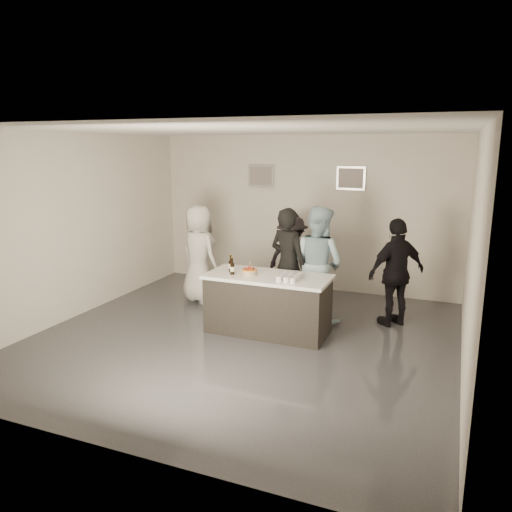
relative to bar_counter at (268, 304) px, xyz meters
name	(u,v)px	position (x,y,z in m)	size (l,w,h in m)	color
floor	(243,338)	(-0.24, -0.38, -0.45)	(6.00, 6.00, 0.00)	#3D3D42
ceiling	(242,130)	(-0.24, -0.38, 2.55)	(6.00, 6.00, 0.00)	white
wall_back	(304,213)	(-0.24, 2.62, 1.05)	(6.00, 0.04, 3.00)	beige
wall_front	(105,298)	(-0.24, -3.38, 1.05)	(6.00, 0.04, 3.00)	beige
wall_left	(75,226)	(-3.24, -0.38, 1.05)	(0.04, 6.00, 3.00)	beige
wall_right	(472,257)	(2.76, -0.38, 1.05)	(0.04, 6.00, 3.00)	beige
picture_left	(261,176)	(-1.14, 2.59, 1.75)	(0.54, 0.04, 0.44)	#B2B2B7
picture_right	(351,178)	(0.66, 2.59, 1.75)	(0.54, 0.04, 0.44)	#B2B2B7
bar_counter	(268,304)	(0.00, 0.00, 0.00)	(1.86, 0.86, 0.90)	white
cake	(249,272)	(-0.28, -0.06, 0.49)	(0.24, 0.24, 0.07)	orange
beer_bottle_a	(231,263)	(-0.62, 0.01, 0.58)	(0.07, 0.07, 0.26)	black
beer_bottle_b	(232,266)	(-0.52, -0.16, 0.58)	(0.07, 0.07, 0.26)	black
tumbler_cluster	(290,277)	(0.38, -0.11, 0.49)	(0.30, 0.40, 0.08)	gold
candles	(236,278)	(-0.37, -0.34, 0.45)	(0.24, 0.08, 0.01)	pink
person_main_black	(288,264)	(0.07, 0.72, 0.47)	(0.67, 0.44, 1.84)	black
person_main_blue	(318,264)	(0.53, 0.85, 0.49)	(0.91, 0.71, 1.87)	#9DBECE
person_guest_left	(199,254)	(-1.72, 1.00, 0.43)	(0.86, 0.56, 1.76)	silver
person_guest_right	(397,273)	(1.74, 1.07, 0.41)	(1.00, 0.42, 1.71)	black
person_guest_back	(292,258)	(-0.19, 1.73, 0.33)	(1.01, 0.58, 1.56)	black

